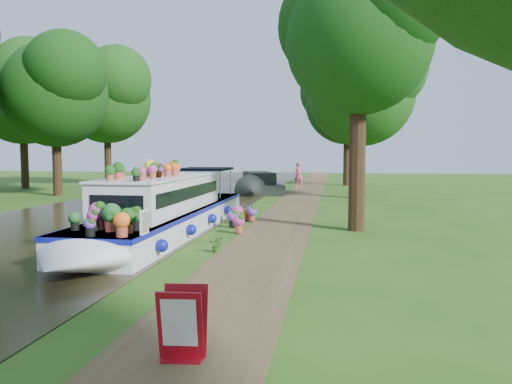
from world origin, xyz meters
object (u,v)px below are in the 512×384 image
at_px(second_boat, 259,184).
at_px(sandwich_board, 182,327).
at_px(plant_boat, 164,208).
at_px(pedestrian_pink, 299,175).

height_order(second_boat, sandwich_board, second_boat).
height_order(plant_boat, second_boat, plant_boat).
bearing_deg(second_boat, sandwich_board, -102.89).
bearing_deg(plant_boat, pedestrian_pink, 82.25).
distance_m(plant_boat, sandwich_board, 9.79).
xyz_separation_m(second_boat, pedestrian_pink, (2.29, 3.73, 0.44)).
bearing_deg(plant_boat, second_boat, 88.29).
relative_size(plant_boat, sandwich_board, 15.01).
relative_size(sandwich_board, pedestrian_pink, 0.47).
distance_m(plant_boat, second_boat, 16.79).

